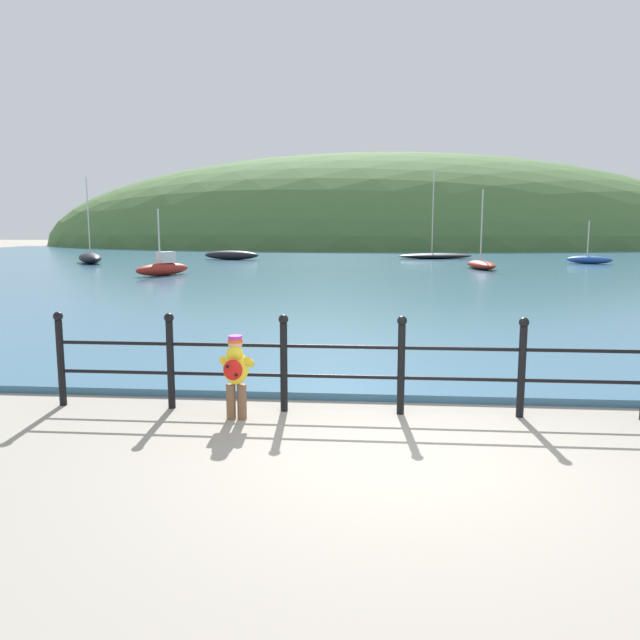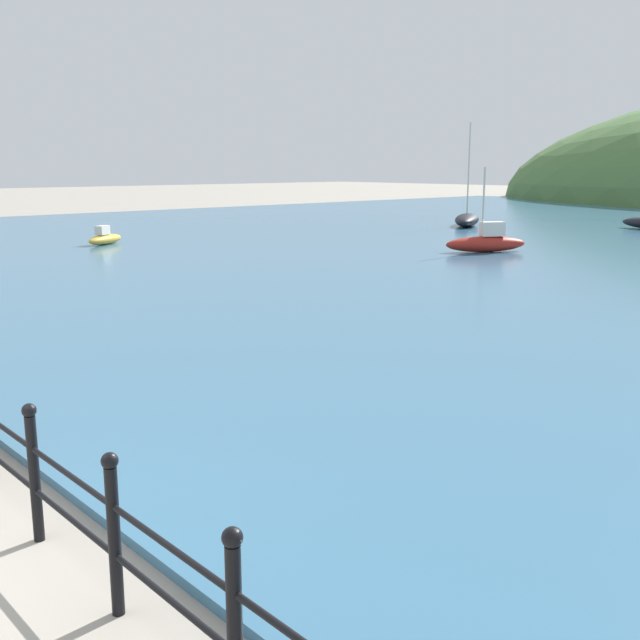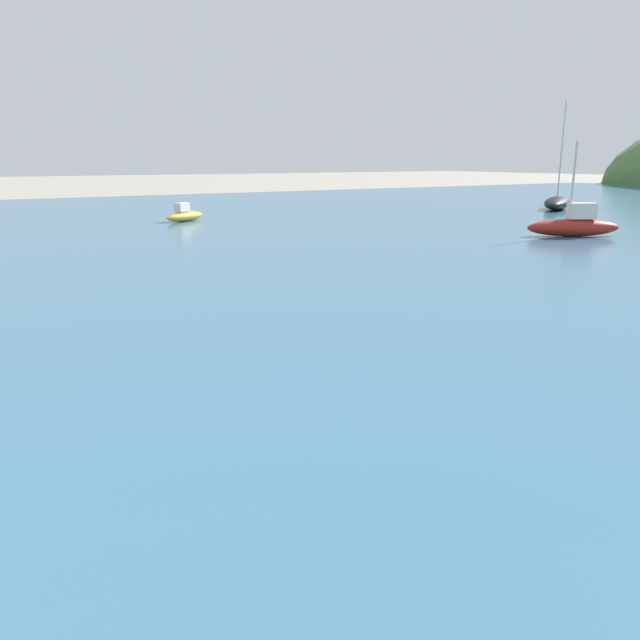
% 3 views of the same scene
% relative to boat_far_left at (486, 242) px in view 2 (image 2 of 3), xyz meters
% --- Properties ---
extents(iron_railing, '(8.67, 0.12, 1.21)m').
position_rel_boat_far_left_xyz_m(iron_railing, '(9.79, -19.85, 0.19)').
color(iron_railing, black).
rests_on(iron_railing, ground).
extents(boat_far_left, '(2.09, 2.97, 2.94)m').
position_rel_boat_far_left_xyz_m(boat_far_left, '(0.00, 0.00, 0.00)').
color(boat_far_left, maroon).
rests_on(boat_far_left, water).
extents(boat_twin_mast, '(1.63, 2.10, 0.73)m').
position_rel_boat_far_left_xyz_m(boat_twin_mast, '(-11.40, -8.84, -0.12)').
color(boat_twin_mast, gold).
rests_on(boat_twin_mast, water).
extents(boat_blue_hull, '(3.19, 4.01, 5.06)m').
position_rel_boat_far_left_xyz_m(boat_blue_hull, '(-7.54, 8.82, -0.03)').
color(boat_blue_hull, black).
rests_on(boat_blue_hull, water).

